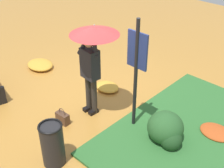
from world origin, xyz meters
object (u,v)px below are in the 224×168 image
at_px(handbag, 63,118).
at_px(trash_bin, 52,144).
at_px(info_sign_post, 137,63).
at_px(person_with_umbrella, 92,48).

bearing_deg(handbag, trash_bin, -46.24).
height_order(info_sign_post, handbag, info_sign_post).
height_order(info_sign_post, trash_bin, info_sign_post).
xyz_separation_m(info_sign_post, handbag, (-1.12, -0.97, -1.32)).
height_order(person_with_umbrella, handbag, person_with_umbrella).
relative_size(person_with_umbrella, trash_bin, 2.45).
xyz_separation_m(info_sign_post, trash_bin, (-0.36, -1.75, -1.03)).
xyz_separation_m(person_with_umbrella, trash_bin, (0.54, -1.50, -1.13)).
xyz_separation_m(handbag, trash_bin, (0.75, -0.79, 0.29)).
xyz_separation_m(person_with_umbrella, info_sign_post, (0.90, 0.25, -0.11)).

